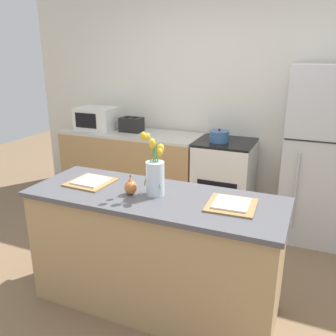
# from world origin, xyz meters

# --- Properties ---
(ground_plane) EXTENTS (10.00, 10.00, 0.00)m
(ground_plane) POSITION_xyz_m (0.00, 0.00, 0.00)
(ground_plane) COLOR brown
(back_wall) EXTENTS (5.20, 0.08, 2.70)m
(back_wall) POSITION_xyz_m (0.00, 2.00, 1.35)
(back_wall) COLOR silver
(back_wall) RESTS_ON ground_plane
(kitchen_island) EXTENTS (1.80, 0.66, 0.89)m
(kitchen_island) POSITION_xyz_m (0.00, 0.00, 0.44)
(kitchen_island) COLOR tan
(kitchen_island) RESTS_ON ground_plane
(back_counter) EXTENTS (1.68, 0.60, 0.91)m
(back_counter) POSITION_xyz_m (-1.06, 1.60, 0.46)
(back_counter) COLOR tan
(back_counter) RESTS_ON ground_plane
(stove_range) EXTENTS (0.60, 0.61, 0.91)m
(stove_range) POSITION_xyz_m (0.10, 1.60, 0.46)
(stove_range) COLOR silver
(stove_range) RESTS_ON ground_plane
(refrigerator) EXTENTS (0.68, 0.67, 1.72)m
(refrigerator) POSITION_xyz_m (1.05, 1.60, 0.86)
(refrigerator) COLOR #B7BABC
(refrigerator) RESTS_ON ground_plane
(flower_vase) EXTENTS (0.17, 0.16, 0.44)m
(flower_vase) POSITION_xyz_m (0.01, 0.01, 1.04)
(flower_vase) COLOR silver
(flower_vase) RESTS_ON kitchen_island
(pear_figurine) EXTENTS (0.09, 0.09, 0.14)m
(pear_figurine) POSITION_xyz_m (-0.15, -0.05, 0.94)
(pear_figurine) COLOR #C66B33
(pear_figurine) RESTS_ON kitchen_island
(plate_setting_left) EXTENTS (0.32, 0.32, 0.02)m
(plate_setting_left) POSITION_xyz_m (-0.54, 0.03, 0.90)
(plate_setting_left) COLOR olive
(plate_setting_left) RESTS_ON kitchen_island
(plate_setting_right) EXTENTS (0.32, 0.32, 0.02)m
(plate_setting_right) POSITION_xyz_m (0.54, 0.03, 0.90)
(plate_setting_right) COLOR olive
(plate_setting_right) RESTS_ON kitchen_island
(toaster) EXTENTS (0.28, 0.18, 0.17)m
(toaster) POSITION_xyz_m (-1.07, 1.64, 1.00)
(toaster) COLOR black
(toaster) RESTS_ON back_counter
(cooking_pot) EXTENTS (0.21, 0.21, 0.14)m
(cooking_pot) POSITION_xyz_m (0.04, 1.55, 0.97)
(cooking_pot) COLOR #386093
(cooking_pot) RESTS_ON stove_range
(microwave) EXTENTS (0.48, 0.37, 0.27)m
(microwave) POSITION_xyz_m (-1.52, 1.60, 1.05)
(microwave) COLOR white
(microwave) RESTS_ON back_counter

